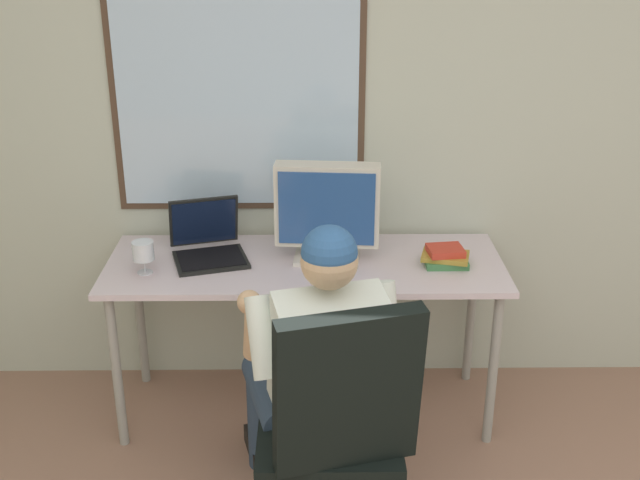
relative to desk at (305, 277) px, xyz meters
name	(u,v)px	position (x,y,z in m)	size (l,w,h in m)	color
wall_rear	(347,95)	(0.19, 0.37, 0.71)	(5.00, 0.08, 2.79)	beige
desk	(305,277)	(0.00, 0.00, 0.00)	(1.71, 0.62, 0.75)	#969890
office_chair	(338,419)	(0.11, -0.92, -0.09)	(0.56, 0.58, 1.05)	black
person_seated	(319,363)	(0.05, -0.65, -0.04)	(0.62, 0.85, 1.23)	#293A4F
crt_monitor	(327,208)	(0.10, 0.05, 0.30)	(0.45, 0.25, 0.42)	beige
laptop	(208,242)	(-0.43, 0.07, 0.13)	(0.38, 0.38, 0.25)	black
wine_glass	(143,252)	(-0.67, -0.10, 0.16)	(0.09, 0.09, 0.14)	silver
book_stack	(446,257)	(0.60, -0.04, 0.11)	(0.22, 0.18, 0.08)	#3E7C47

